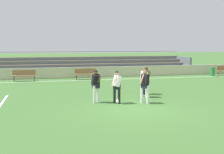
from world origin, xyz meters
TOP-DOWN VIEW (x-y plane):
  - ground_plane at (0.00, 0.00)m, footprint 160.00×160.00m
  - field_line_sideline at (0.00, 11.08)m, footprint 44.00×0.12m
  - field_line_penalty_mark at (-6.15, 3.13)m, footprint 0.12×4.40m
  - sideline_wall at (0.00, 12.96)m, footprint 48.00×0.16m
  - bleacher_stand at (-2.52, 15.85)m, footprint 26.19×3.67m
  - bench_far_right at (-5.61, 11.62)m, footprint 1.80×0.40m
  - bench_near_bin at (-0.64, 11.62)m, footprint 1.80×0.40m
  - trash_bin at (11.19, 11.38)m, footprint 0.47×0.47m
  - player_dark_overlapping at (-1.45, 2.10)m, footprint 0.48×0.68m
  - player_dark_challenging at (0.92, 1.36)m, footprint 0.71×0.47m
  - player_dark_dropping_back at (1.88, 3.79)m, footprint 0.53×0.68m
  - player_white_wide_left at (1.44, 2.92)m, footprint 0.61×0.47m
  - player_white_trailing_run at (-0.46, 1.66)m, footprint 0.62×0.48m
  - soccer_ball at (-0.41, 1.60)m, footprint 0.22×0.22m

SIDE VIEW (x-z plane):
  - ground_plane at x=0.00m, z-range 0.00..0.00m
  - field_line_sideline at x=0.00m, z-range 0.00..0.01m
  - field_line_penalty_mark at x=-6.15m, z-range 0.00..0.01m
  - soccer_ball at x=-0.41m, z-range 0.00..0.22m
  - trash_bin at x=11.19m, z-range 0.00..0.85m
  - sideline_wall at x=0.00m, z-range 0.00..0.94m
  - bench_far_right at x=-5.61m, z-range 0.10..1.00m
  - bench_near_bin at x=-0.64m, z-range 0.10..1.00m
  - bleacher_stand at x=-2.52m, z-range -0.20..2.00m
  - player_dark_dropping_back at x=1.88m, z-range 0.15..1.77m
  - player_white_trailing_run at x=-0.46m, z-range 0.16..1.81m
  - player_dark_overlapping at x=-1.45m, z-range 0.16..1.84m
  - player_dark_challenging at x=0.92m, z-range 0.17..1.88m
  - player_white_wide_left at x=1.44m, z-range 0.17..1.88m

